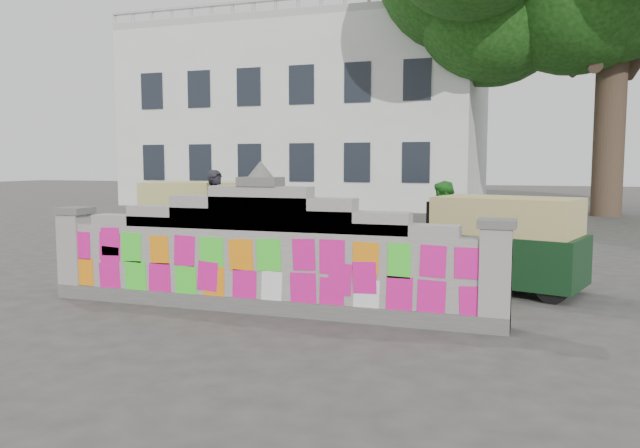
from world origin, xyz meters
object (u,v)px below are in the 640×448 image
at_px(cyclist_bike, 217,244).
at_px(rickshaw_left, 208,220).
at_px(rickshaw_right, 502,242).
at_px(cyclist_rider, 217,227).
at_px(pedestrian, 443,228).

xyz_separation_m(cyclist_bike, rickshaw_left, (-0.64, 0.80, 0.36)).
distance_m(cyclist_bike, rickshaw_right, 5.11).
bearing_deg(cyclist_rider, rickshaw_right, -74.94).
xyz_separation_m(rickshaw_left, rickshaw_right, (5.74, -1.04, -0.08)).
height_order(cyclist_bike, rickshaw_right, rickshaw_right).
relative_size(pedestrian, rickshaw_right, 0.62).
bearing_deg(pedestrian, cyclist_rider, -111.55).
xyz_separation_m(cyclist_rider, rickshaw_right, (5.10, -0.24, -0.05)).
relative_size(cyclist_rider, pedestrian, 0.96).
relative_size(cyclist_bike, cyclist_rider, 1.12).
height_order(cyclist_rider, pedestrian, pedestrian).
xyz_separation_m(cyclist_bike, cyclist_rider, (0.00, 0.00, 0.33)).
bearing_deg(rickshaw_left, cyclist_bike, -69.39).
relative_size(cyclist_rider, rickshaw_left, 0.54).
bearing_deg(cyclist_rider, rickshaw_left, 56.47).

